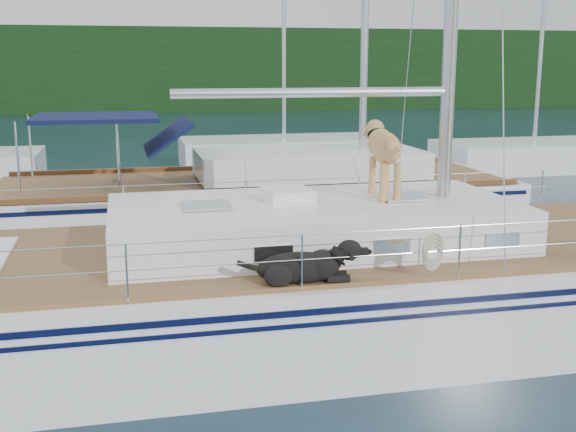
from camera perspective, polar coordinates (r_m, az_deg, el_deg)
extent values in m
plane|color=black|center=(9.67, -2.66, -9.69)|extent=(120.00, 120.00, 0.00)
cube|color=black|center=(53.87, -11.53, 11.24)|extent=(90.00, 3.00, 6.00)
cube|color=#595147|center=(55.15, -11.46, 8.76)|extent=(92.00, 1.00, 1.20)
cube|color=white|center=(9.50, -2.69, -6.89)|extent=(12.00, 3.80, 1.40)
cube|color=brown|center=(9.29, -2.73, -2.63)|extent=(11.52, 3.50, 0.06)
cube|color=white|center=(9.39, 2.06, -0.55)|extent=(5.20, 2.50, 0.55)
cylinder|color=silver|center=(9.17, 2.14, 9.72)|extent=(3.60, 0.12, 0.12)
cylinder|color=silver|center=(7.48, -0.38, -1.58)|extent=(10.56, 0.01, 0.01)
cylinder|color=silver|center=(10.85, -4.42, 2.68)|extent=(10.56, 0.01, 0.01)
cube|color=#1C3EAF|center=(10.65, -5.95, -0.44)|extent=(0.89, 0.78, 0.06)
cube|color=white|center=(9.41, -0.04, 1.68)|extent=(0.69, 0.60, 0.15)
torus|color=beige|center=(7.98, 11.39, -2.43)|extent=(0.43, 0.27, 0.41)
cube|color=white|center=(15.52, -2.64, 0.42)|extent=(11.00, 3.50, 1.30)
cube|color=brown|center=(15.40, -2.67, 2.79)|extent=(10.56, 3.29, 0.06)
cube|color=white|center=(15.60, 1.67, 4.22)|extent=(4.80, 2.30, 0.55)
cube|color=#0E133E|center=(15.00, -14.94, 7.53)|extent=(2.40, 2.30, 0.08)
cube|color=white|center=(25.66, -0.32, 4.96)|extent=(7.20, 3.00, 1.10)
cube|color=white|center=(25.92, 18.80, 4.39)|extent=(6.40, 3.00, 1.10)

